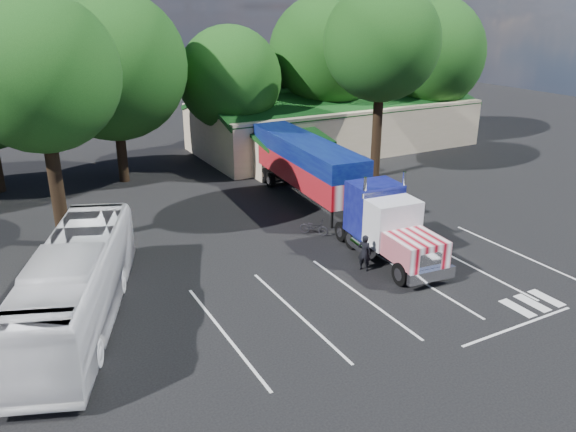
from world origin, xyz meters
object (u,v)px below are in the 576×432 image
woman (365,253)px  tour_bus (76,285)px  semi_truck (323,175)px  silver_sedan (344,162)px  bicycle (314,227)px

woman → tour_bus: size_ratio=0.15×
tour_bus → semi_truck: bearing=44.0°
woman → tour_bus: (-12.67, 1.51, 0.76)m
tour_bus → silver_sedan: 24.85m
bicycle → woman: bearing=-132.1°
bicycle → silver_sedan: size_ratio=0.34×
bicycle → tour_bus: tour_bus is taller
semi_truck → bicycle: semi_truck is taller
bicycle → silver_sedan: (8.33, 9.50, 0.36)m
tour_bus → silver_sedan: (21.20, 12.94, -0.87)m
woman → bicycle: 4.98m
silver_sedan → tour_bus: bearing=130.5°
woman → tour_bus: bearing=50.8°
semi_truck → silver_sedan: semi_truck is taller
woman → semi_truck: bearing=-50.0°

